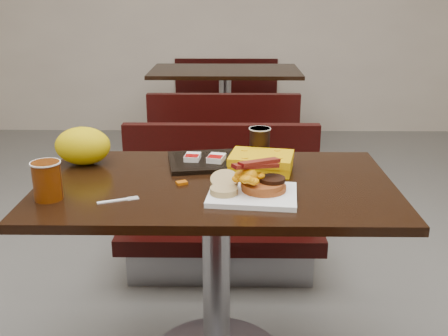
{
  "coord_description": "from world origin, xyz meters",
  "views": [
    {
      "loc": [
        0.05,
        -1.67,
        1.37
      ],
      "look_at": [
        0.03,
        -0.06,
        0.82
      ],
      "focal_mm": 42.06,
      "sensor_mm": 36.0,
      "label": 1
    }
  ],
  "objects_px": {
    "bench_far_n": "(226,100)",
    "coffee_cup_near": "(47,181)",
    "table_far": "(225,115)",
    "platter": "(252,195)",
    "table_near": "(216,279)",
    "hashbrown_sleeve_right": "(216,158)",
    "knife": "(273,196)",
    "bench_near_n": "(220,206)",
    "pancake_stack": "(264,185)",
    "coffee_cup_far": "(260,142)",
    "clamshell": "(261,162)",
    "bench_far_s": "(224,140)",
    "fork": "(112,201)",
    "hashbrown_sleeve_left": "(193,157)",
    "paper_bag": "(83,146)",
    "tray": "(216,161)"
  },
  "relations": [
    {
      "from": "fork",
      "to": "knife",
      "type": "relative_size",
      "value": 0.7
    },
    {
      "from": "hashbrown_sleeve_right",
      "to": "table_far",
      "type": "bearing_deg",
      "value": 103.28
    },
    {
      "from": "bench_far_s",
      "to": "fork",
      "type": "distance_m",
      "value": 2.14
    },
    {
      "from": "platter",
      "to": "hashbrown_sleeve_right",
      "type": "height_order",
      "value": "hashbrown_sleeve_right"
    },
    {
      "from": "platter",
      "to": "clamshell",
      "type": "xyz_separation_m",
      "value": [
        0.04,
        0.26,
        0.02
      ]
    },
    {
      "from": "tray",
      "to": "platter",
      "type": "bearing_deg",
      "value": -78.97
    },
    {
      "from": "coffee_cup_near",
      "to": "knife",
      "type": "xyz_separation_m",
      "value": [
        0.7,
        0.03,
        -0.06
      ]
    },
    {
      "from": "hashbrown_sleeve_right",
      "to": "paper_bag",
      "type": "height_order",
      "value": "paper_bag"
    },
    {
      "from": "bench_far_n",
      "to": "coffee_cup_near",
      "type": "relative_size",
      "value": 8.22
    },
    {
      "from": "table_far",
      "to": "table_near",
      "type": "bearing_deg",
      "value": -90.0
    },
    {
      "from": "table_far",
      "to": "tray",
      "type": "xyz_separation_m",
      "value": [
        -0.01,
        -2.4,
        0.38
      ]
    },
    {
      "from": "bench_near_n",
      "to": "bench_far_s",
      "type": "height_order",
      "value": "same"
    },
    {
      "from": "bench_far_s",
      "to": "coffee_cup_near",
      "type": "xyz_separation_m",
      "value": [
        -0.52,
        -2.06,
        0.45
      ]
    },
    {
      "from": "knife",
      "to": "paper_bag",
      "type": "bearing_deg",
      "value": -153.9
    },
    {
      "from": "table_near",
      "to": "coffee_cup_far",
      "type": "bearing_deg",
      "value": 57.72
    },
    {
      "from": "coffee_cup_near",
      "to": "paper_bag",
      "type": "height_order",
      "value": "paper_bag"
    },
    {
      "from": "clamshell",
      "to": "pancake_stack",
      "type": "bearing_deg",
      "value": -80.3
    },
    {
      "from": "coffee_cup_far",
      "to": "platter",
      "type": "bearing_deg",
      "value": -96.01
    },
    {
      "from": "hashbrown_sleeve_left",
      "to": "fork",
      "type": "bearing_deg",
      "value": -114.99
    },
    {
      "from": "platter",
      "to": "table_near",
      "type": "bearing_deg",
      "value": 137.76
    },
    {
      "from": "fork",
      "to": "hashbrown_sleeve_left",
      "type": "xyz_separation_m",
      "value": [
        0.22,
        0.37,
        0.02
      ]
    },
    {
      "from": "platter",
      "to": "clamshell",
      "type": "relative_size",
      "value": 1.24
    },
    {
      "from": "bench_far_n",
      "to": "platter",
      "type": "xyz_separation_m",
      "value": [
        0.12,
        -3.43,
        0.4
      ]
    },
    {
      "from": "table_far",
      "to": "coffee_cup_near",
      "type": "height_order",
      "value": "coffee_cup_near"
    },
    {
      "from": "table_near",
      "to": "pancake_stack",
      "type": "bearing_deg",
      "value": -35.7
    },
    {
      "from": "bench_near_n",
      "to": "coffee_cup_far",
      "type": "height_order",
      "value": "coffee_cup_far"
    },
    {
      "from": "bench_near_n",
      "to": "pancake_stack",
      "type": "height_order",
      "value": "pancake_stack"
    },
    {
      "from": "bench_near_n",
      "to": "paper_bag",
      "type": "distance_m",
      "value": 0.85
    },
    {
      "from": "coffee_cup_far",
      "to": "hashbrown_sleeve_right",
      "type": "bearing_deg",
      "value": -156.59
    },
    {
      "from": "table_far",
      "to": "platter",
      "type": "distance_m",
      "value": 2.76
    },
    {
      "from": "hashbrown_sleeve_right",
      "to": "tray",
      "type": "bearing_deg",
      "value": 111.39
    },
    {
      "from": "tray",
      "to": "coffee_cup_far",
      "type": "distance_m",
      "value": 0.18
    },
    {
      "from": "fork",
      "to": "hashbrown_sleeve_right",
      "type": "height_order",
      "value": "hashbrown_sleeve_right"
    },
    {
      "from": "bench_far_n",
      "to": "fork",
      "type": "height_order",
      "value": "fork"
    },
    {
      "from": "table_near",
      "to": "clamshell",
      "type": "bearing_deg",
      "value": 38.41
    },
    {
      "from": "hashbrown_sleeve_right",
      "to": "bench_near_n",
      "type": "bearing_deg",
      "value": 102.97
    },
    {
      "from": "pancake_stack",
      "to": "bench_far_s",
      "type": "bearing_deg",
      "value": 94.43
    },
    {
      "from": "bench_far_n",
      "to": "tray",
      "type": "bearing_deg",
      "value": -90.13
    },
    {
      "from": "hashbrown_sleeve_left",
      "to": "bench_far_s",
      "type": "bearing_deg",
      "value": 92.76
    },
    {
      "from": "table_near",
      "to": "table_far",
      "type": "xyz_separation_m",
      "value": [
        0.0,
        2.6,
        0.0
      ]
    },
    {
      "from": "knife",
      "to": "coffee_cup_far",
      "type": "bearing_deg",
      "value": 144.68
    },
    {
      "from": "hashbrown_sleeve_right",
      "to": "clamshell",
      "type": "bearing_deg",
      "value": -5.16
    },
    {
      "from": "table_near",
      "to": "hashbrown_sleeve_right",
      "type": "xyz_separation_m",
      "value": [
        -0.0,
        0.18,
        0.4
      ]
    },
    {
      "from": "table_near",
      "to": "bench_far_s",
      "type": "height_order",
      "value": "table_near"
    },
    {
      "from": "bench_near_n",
      "to": "bench_far_s",
      "type": "xyz_separation_m",
      "value": [
        0.0,
        1.2,
        0.0
      ]
    },
    {
      "from": "hashbrown_sleeve_right",
      "to": "bench_far_s",
      "type": "bearing_deg",
      "value": 103.25
    },
    {
      "from": "fork",
      "to": "hashbrown_sleeve_left",
      "type": "height_order",
      "value": "hashbrown_sleeve_left"
    },
    {
      "from": "coffee_cup_near",
      "to": "bench_near_n",
      "type": "bearing_deg",
      "value": 59.02
    },
    {
      "from": "platter",
      "to": "knife",
      "type": "height_order",
      "value": "platter"
    },
    {
      "from": "coffee_cup_near",
      "to": "paper_bag",
      "type": "xyz_separation_m",
      "value": [
        0.02,
        0.35,
        0.01
      ]
    }
  ]
}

